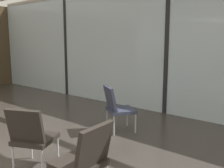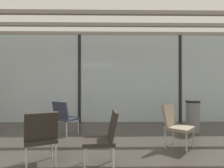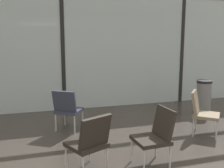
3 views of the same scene
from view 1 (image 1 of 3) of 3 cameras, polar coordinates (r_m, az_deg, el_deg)
name	(u,v)px [view 1 (image 1 of 3)]	position (r m, az deg, el deg)	size (l,w,h in m)	color
glass_curtain_wall	(167,49)	(5.98, 12.39, 7.70)	(14.00, 0.08, 3.03)	silver
window_mullion_0	(67,47)	(8.19, -10.18, 8.19)	(0.10, 0.12, 3.03)	black
window_mullion_1	(167,49)	(5.98, 12.39, 7.70)	(0.10, 0.12, 3.03)	black
lounge_chair_2	(32,135)	(3.48, -17.71, -10.81)	(0.66, 0.68, 0.87)	#28231E
lounge_chair_5	(85,157)	(2.74, -6.07, -16.11)	(0.55, 0.51, 0.87)	#28231E
lounge_chair_6	(117,106)	(4.75, 1.05, -4.92)	(0.69, 0.70, 0.87)	#33384C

